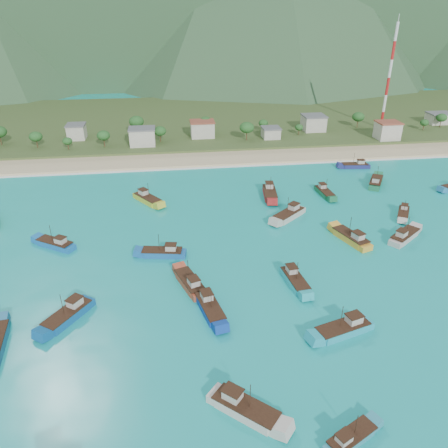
{
  "coord_description": "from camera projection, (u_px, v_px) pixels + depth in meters",
  "views": [
    {
      "loc": [
        -20.75,
        -80.66,
        53.91
      ],
      "look_at": [
        -7.38,
        18.0,
        3.0
      ],
      "focal_mm": 35.0,
      "sensor_mm": 36.0,
      "label": 1
    }
  ],
  "objects": [
    {
      "name": "boat_24",
      "position": [
        324.0,
        193.0,
        136.07
      ],
      "size": [
        3.71,
        10.28,
        5.96
      ],
      "rotation": [
        0.0,
        0.0,
        3.22
      ],
      "color": "#15633B",
      "rests_on": "ground"
    },
    {
      "name": "boat_6",
      "position": [
        190.0,
        283.0,
        92.15
      ],
      "size": [
        6.56,
        11.32,
        6.42
      ],
      "rotation": [
        0.0,
        0.0,
        0.33
      ],
      "color": "#A6432A",
      "rests_on": "ground"
    },
    {
      "name": "boat_30",
      "position": [
        403.0,
        214.0,
        122.79
      ],
      "size": [
        7.13,
        9.32,
        5.46
      ],
      "rotation": [
        0.0,
        0.0,
        2.6
      ],
      "color": "beige",
      "rests_on": "ground"
    },
    {
      "name": "boat_19",
      "position": [
        163.0,
        253.0,
        103.28
      ],
      "size": [
        10.91,
        4.89,
        6.22
      ],
      "rotation": [
        0.0,
        0.0,
        1.4
      ],
      "color": "#1759A0",
      "rests_on": "ground"
    },
    {
      "name": "boat_4",
      "position": [
        376.0,
        183.0,
        143.26
      ],
      "size": [
        8.86,
        11.57,
        6.78
      ],
      "rotation": [
        0.0,
        0.0,
        5.74
      ],
      "color": "#186B44",
      "rests_on": "ground"
    },
    {
      "name": "boat_12",
      "position": [
        343.0,
        329.0,
        79.12
      ],
      "size": [
        11.88,
        6.45,
        6.73
      ],
      "rotation": [
        0.0,
        0.0,
        1.86
      ],
      "color": "#1D9EB4",
      "rests_on": "ground"
    },
    {
      "name": "boat_25",
      "position": [
        404.0,
        237.0,
        110.41
      ],
      "size": [
        10.86,
        9.29,
        6.57
      ],
      "rotation": [
        0.0,
        0.0,
        5.36
      ],
      "color": "#B9AEA8",
      "rests_on": "ground"
    },
    {
      "name": "boat_31",
      "position": [
        68.0,
        315.0,
        82.7
      ],
      "size": [
        9.2,
        11.14,
        6.66
      ],
      "rotation": [
        0.0,
        0.0,
        2.53
      ],
      "color": "#0D5190",
      "rests_on": "ground"
    },
    {
      "name": "boat_11",
      "position": [
        244.0,
        409.0,
        63.7
      ],
      "size": [
        10.68,
        9.93,
        6.67
      ],
      "rotation": [
        0.0,
        0.0,
        3.99
      ],
      "color": "beige",
      "rests_on": "ground"
    },
    {
      "name": "boat_21",
      "position": [
        56.0,
        244.0,
        107.06
      ],
      "size": [
        10.43,
        8.27,
        6.17
      ],
      "rotation": [
        0.0,
        0.0,
        0.99
      ],
      "color": "#1361AC",
      "rests_on": "ground"
    },
    {
      "name": "boat_0",
      "position": [
        355.0,
        166.0,
        158.13
      ],
      "size": [
        10.38,
        4.04,
        5.98
      ],
      "rotation": [
        0.0,
        0.0,
        1.47
      ],
      "color": "navy",
      "rests_on": "ground"
    },
    {
      "name": "boat_1",
      "position": [
        351.0,
        439.0,
        59.69
      ],
      "size": [
        8.76,
        6.06,
        5.04
      ],
      "rotation": [
        0.0,
        0.0,
        5.17
      ],
      "color": "teal",
      "rests_on": "ground"
    },
    {
      "name": "beach",
      "position": [
        222.0,
        158.0,
        167.89
      ],
      "size": [
        400.0,
        18.0,
        1.2
      ],
      "primitive_type": "cube",
      "color": "beige",
      "rests_on": "ground"
    },
    {
      "name": "ground",
      "position": [
        267.0,
        270.0,
        98.19
      ],
      "size": [
        600.0,
        600.0,
        0.0
      ],
      "primitive_type": "plane",
      "color": "#0D9589",
      "rests_on": "ground"
    },
    {
      "name": "vegetation",
      "position": [
        213.0,
        129.0,
        187.34
      ],
      "size": [
        273.44,
        25.64,
        8.42
      ],
      "color": "#235623",
      "rests_on": "ground"
    },
    {
      "name": "surf_line",
      "position": [
        225.0,
        167.0,
        159.51
      ],
      "size": [
        400.0,
        2.5,
        0.08
      ],
      "primitive_type": "cube",
      "color": "white",
      "rests_on": "ground"
    },
    {
      "name": "boat_8",
      "position": [
        210.0,
        308.0,
        84.64
      ],
      "size": [
        5.51,
        11.33,
        6.44
      ],
      "rotation": [
        0.0,
        0.0,
        3.36
      ],
      "color": "#10399D",
      "rests_on": "ground"
    },
    {
      "name": "boat_2",
      "position": [
        270.0,
        194.0,
        134.89
      ],
      "size": [
        5.08,
        12.46,
        7.15
      ],
      "rotation": [
        0.0,
        0.0,
        3.01
      ],
      "color": "maroon",
      "rests_on": "ground"
    },
    {
      "name": "land",
      "position": [
        206.0,
        120.0,
        221.71
      ],
      "size": [
        400.0,
        110.0,
        2.4
      ],
      "primitive_type": "cube",
      "color": "#385123",
      "rests_on": "ground"
    },
    {
      "name": "boat_10",
      "position": [
        148.0,
        199.0,
        131.12
      ],
      "size": [
        9.18,
        11.28,
        6.72
      ],
      "rotation": [
        0.0,
        0.0,
        3.74
      ],
      "color": "gold",
      "rests_on": "ground"
    },
    {
      "name": "boat_3",
      "position": [
        289.0,
        215.0,
        121.44
      ],
      "size": [
        11.25,
        10.39,
        7.0
      ],
      "rotation": [
        0.0,
        0.0,
        2.28
      ],
      "color": "beige",
      "rests_on": "ground"
    },
    {
      "name": "village",
      "position": [
        223.0,
        131.0,
        186.06
      ],
      "size": [
        217.58,
        29.5,
        7.42
      ],
      "color": "beige",
      "rests_on": "ground"
    },
    {
      "name": "radio_tower",
      "position": [
        389.0,
        78.0,
        191.91
      ],
      "size": [
        1.2,
        1.2,
        44.76
      ],
      "color": "red",
      "rests_on": "ground"
    },
    {
      "name": "boat_16",
      "position": [
        295.0,
        280.0,
        93.18
      ],
      "size": [
        4.35,
        10.8,
        6.21
      ],
      "rotation": [
        0.0,
        0.0,
        3.26
      ],
      "color": "#21AFBB",
      "rests_on": "ground"
    },
    {
      "name": "boat_23",
      "position": [
        351.0,
        238.0,
        109.5
      ],
      "size": [
        7.08,
        12.08,
        6.86
      ],
      "rotation": [
        0.0,
        0.0,
        0.34
      ],
      "color": "gold",
      "rests_on": "ground"
    }
  ]
}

